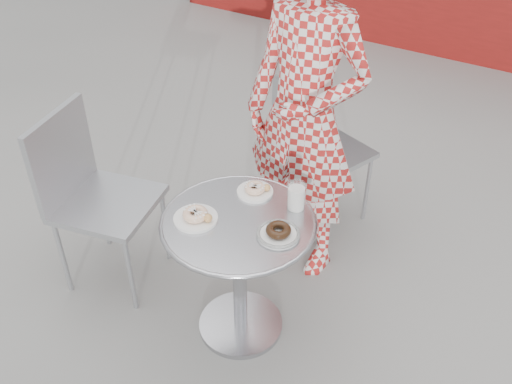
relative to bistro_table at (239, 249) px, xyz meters
The scene contains 9 objects.
ground 0.50m from the bistro_table, 92.23° to the left, with size 60.00×60.00×0.00m, color gray.
bistro_table is the anchor object (origin of this frame).
chair_far 0.97m from the bistro_table, 93.46° to the left, with size 0.54×0.55×0.89m.
chair_left 0.78m from the bistro_table, behind, with size 0.53×0.53×0.92m.
seated_person 0.70m from the bistro_table, 91.45° to the left, with size 0.63×0.41×1.72m, color #AA1C1A.
plate_far 0.27m from the bistro_table, 100.93° to the left, with size 0.16×0.16×0.04m.
plate_near 0.25m from the bistro_table, 149.71° to the right, with size 0.18×0.18×0.05m.
plate_checker 0.26m from the bistro_table, ahead, with size 0.18×0.18×0.05m.
milk_cup 0.34m from the bistro_table, 50.76° to the left, with size 0.08×0.08×0.12m.
Camera 1 is at (1.01, -1.52, 2.18)m, focal length 40.00 mm.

